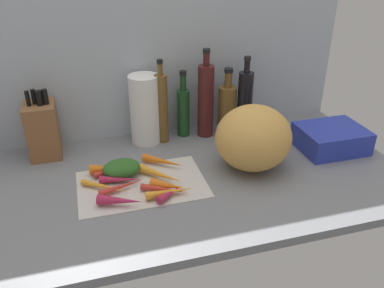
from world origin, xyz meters
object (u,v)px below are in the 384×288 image
object	(u,v)px
carrot_9	(111,168)
paper_towel_roll	(145,110)
bottle_2	(206,100)
carrot_2	(122,186)
carrot_11	(169,192)
cutting_board	(142,184)
dish_rack	(331,138)
carrot_10	(163,161)
bottle_1	(183,110)
carrot_6	(105,187)
carrot_4	(160,175)
carrot_0	(120,201)
carrot_5	(108,172)
carrot_8	(167,186)
knife_block	(43,129)
carrot_1	(121,180)
bottle_0	(162,108)
carrot_3	(165,189)
winter_squash	(253,138)
bottle_3	(227,108)
bottle_4	(245,102)
carrot_7	(169,193)

from	to	relation	value
carrot_9	paper_towel_roll	size ratio (longest dim) A/B	0.53
carrot_9	bottle_2	world-z (taller)	bottle_2
carrot_2	carrot_11	bearing A→B (deg)	-29.33
cutting_board	dish_rack	world-z (taller)	dish_rack
carrot_10	bottle_1	xyz separation A→B (cm)	(13.98, 23.57, 8.69)
carrot_6	carrot_11	xyz separation A→B (cm)	(19.18, -9.19, 0.34)
carrot_2	carrot_4	xyz separation A→B (cm)	(13.37, 3.09, 0.31)
carrot_0	carrot_5	size ratio (longest dim) A/B	1.38
carrot_11	bottle_1	distance (cm)	46.65
carrot_4	carrot_10	bearing A→B (deg)	71.19
carrot_5	carrot_8	world-z (taller)	carrot_8
carrot_2	knife_block	xyz separation A→B (cm)	(-24.42, 32.63, 8.78)
knife_block	dish_rack	xyz separation A→B (cm)	(106.55, -25.60, -6.30)
knife_block	carrot_1	bearing A→B (deg)	-49.74
knife_block	bottle_0	bearing A→B (deg)	-0.77
paper_towel_roll	dish_rack	world-z (taller)	paper_towel_roll
bottle_0	carrot_1	bearing A→B (deg)	-125.73
carrot_8	carrot_10	size ratio (longest dim) A/B	0.72
carrot_6	carrot_8	world-z (taller)	carrot_8
dish_rack	carrot_3	bearing A→B (deg)	-169.68
carrot_10	carrot_2	bearing A→B (deg)	-144.79
winter_squash	knife_block	bearing A→B (deg)	157.45
winter_squash	carrot_2	bearing A→B (deg)	-176.39
carrot_0	bottle_3	xyz separation A→B (cm)	(49.99, 40.92, 8.38)
carrot_1	carrot_6	distance (cm)	5.93
bottle_0	bottle_1	distance (cm)	10.67
carrot_2	carrot_1	bearing A→B (deg)	87.92
carrot_1	carrot_2	size ratio (longest dim) A/B	0.92
dish_rack	carrot_4	bearing A→B (deg)	-176.72
carrot_3	carrot_4	size ratio (longest dim) A/B	0.91
bottle_4	carrot_7	bearing A→B (deg)	-136.66
carrot_1	bottle_0	bearing A→B (deg)	54.27
carrot_11	winter_squash	xyz separation A→B (cm)	(33.20, 10.74, 9.47)
carrot_9	carrot_7	bearing A→B (deg)	-50.76
bottle_1	bottle_4	world-z (taller)	bottle_4
carrot_8	carrot_11	xyz separation A→B (cm)	(0.01, -3.16, -0.41)
carrot_9	carrot_11	xyz separation A→B (cm)	(16.06, -19.07, -0.38)
carrot_0	carrot_8	xyz separation A→B (cm)	(15.58, 3.97, 0.04)
carrot_0	bottle_4	distance (cm)	70.28
carrot_5	paper_towel_roll	world-z (taller)	paper_towel_roll
paper_towel_roll	bottle_3	xyz separation A→B (cm)	(33.95, -1.15, -2.91)
carrot_0	winter_squash	xyz separation A→B (cm)	(48.79, 11.55, 9.10)
carrot_3	bottle_1	world-z (taller)	bottle_1
dish_rack	carrot_5	bearing A→B (deg)	177.66
cutting_board	knife_block	size ratio (longest dim) A/B	1.61
carrot_8	knife_block	distance (cm)	54.01
bottle_0	carrot_10	bearing A→B (deg)	-101.91
carrot_8	winter_squash	world-z (taller)	winter_squash
bottle_2	bottle_4	xyz separation A→B (cm)	(16.43, -1.67, -1.89)
carrot_6	carrot_10	bearing A→B (deg)	24.94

